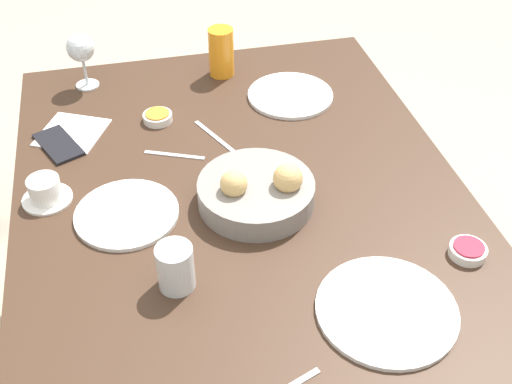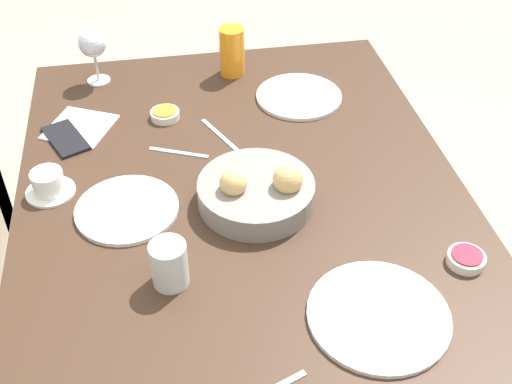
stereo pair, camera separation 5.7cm
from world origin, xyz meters
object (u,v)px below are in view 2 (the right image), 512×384
Objects in this scene: plate_near_left at (378,315)px; coffee_cup at (49,184)px; fork_silver at (224,138)px; jam_bowl_berry at (466,259)px; wine_glass at (93,45)px; spoon_coffee at (179,153)px; plate_near_right at (299,96)px; cell_phone at (66,138)px; bread_basket at (257,192)px; water_tumbler at (169,264)px; napkin at (80,127)px; juice_glass at (232,51)px; jam_bowl_honey at (165,114)px; plate_far_center at (127,209)px.

coffee_cup is at bearing 52.87° from plate_near_left.
jam_bowl_berry is at bearing -140.35° from fork_silver.
wine_glass is 0.44m from spoon_coffee.
plate_near_right is 1.49× the size of wine_glass.
cell_phone is at bearing 69.25° from spoon_coffee.
wine_glass is 2.07× the size of jam_bowl_berry.
wine_glass is 0.49m from coffee_cup.
fork_silver is (0.14, -0.41, -0.02)m from coffee_cup.
spoon_coffee is at bearing 35.95° from bread_basket.
plate_near_right is at bearing -32.98° from water_tumbler.
plate_near_left is 0.91m from napkin.
spoon_coffee is (-0.19, 0.34, -0.00)m from plate_near_right.
napkin is (-0.04, 0.58, -0.00)m from plate_near_right.
bread_basket is 2.67× the size of water_tumbler.
juice_glass is 0.68× the size of napkin.
spoon_coffee is at bearing 119.31° from plate_near_right.
bread_basket reaches higher than fork_silver.
bread_basket is at bearing -154.57° from jam_bowl_honey.
bread_basket reaches higher than plate_far_center.
jam_bowl_honey is 0.16m from spoon_coffee.
plate_near_right is 0.27m from fork_silver.
jam_bowl_berry is at bearing -123.51° from bread_basket.
bread_basket is at bearing -94.95° from plate_far_center.
fork_silver is at bearing 167.64° from juice_glass.
cell_phone is at bearing 26.31° from plate_far_center.
napkin is at bearing 57.72° from spoon_coffee.
wine_glass reaches higher than jam_bowl_berry.
cell_phone is at bearing 54.85° from jam_bowl_berry.
napkin is at bearing -12.69° from coffee_cup.
fork_silver is at bearing -130.80° from jam_bowl_honey.
plate_near_right reaches higher than spoon_coffee.
plate_near_left and plate_far_center have the same top height.
plate_far_center reaches higher than napkin.
fork_silver is at bearing -46.77° from plate_far_center.
plate_near_left is at bearing -171.72° from juice_glass.
coffee_cup is at bearing 173.48° from cell_phone.
water_tumbler is 0.57m from jam_bowl_honey.
napkin is at bearing 115.84° from juice_glass.
jam_bowl_honey is at bearing 95.42° from plate_near_right.
coffee_cup is (0.31, 0.25, -0.02)m from water_tumbler.
jam_bowl_berry is at bearing -138.28° from jam_bowl_honey.
jam_bowl_honey is (0.72, 0.34, 0.01)m from plate_near_left.
coffee_cup is at bearing 167.31° from napkin.
water_tumbler is 0.58m from jam_bowl_berry.
jam_bowl_honey is (0.62, 0.55, 0.00)m from jam_bowl_berry.
coffee_cup reaches higher than plate_far_center.
fork_silver is 0.39m from cell_phone.
coffee_cup is 0.78× the size of spoon_coffee.
bread_basket is 1.81× the size of spoon_coffee.
wine_glass is 1.11m from jam_bowl_berry.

